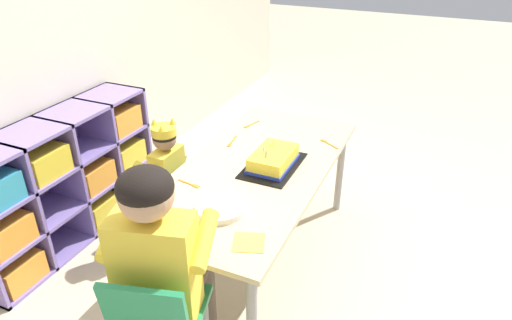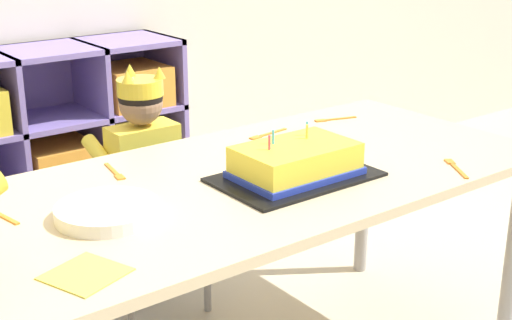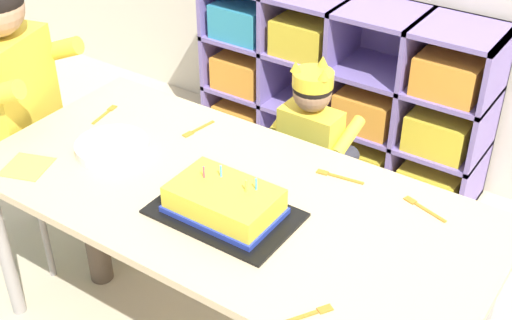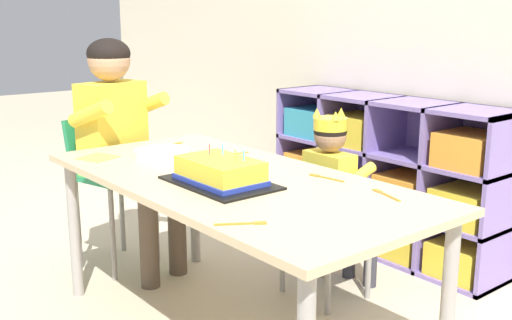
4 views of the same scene
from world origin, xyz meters
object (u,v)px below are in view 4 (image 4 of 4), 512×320
(birthday_cake_on_tray, at_px, (220,173))
(fork_by_napkin, at_px, (385,194))
(classroom_chair_blue, at_px, (317,219))
(fork_near_child_seat, at_px, (232,154))
(child_with_crown, at_px, (336,181))
(adult_helper_seated, at_px, (122,129))
(activity_table, at_px, (231,193))
(fork_beside_plate_stack, at_px, (244,224))
(classroom_chair_adult_side, at_px, (108,172))
(paper_plate_stack, at_px, (163,153))
(fork_near_cake_tray, at_px, (172,144))
(fork_scattered_mid_table, at_px, (324,177))

(birthday_cake_on_tray, distance_m, fork_by_napkin, 0.55)
(classroom_chair_blue, bearing_deg, fork_near_child_seat, 45.82)
(child_with_crown, bearing_deg, birthday_cake_on_tray, 98.20)
(child_with_crown, relative_size, adult_helper_seated, 0.75)
(activity_table, height_order, fork_beside_plate_stack, fork_beside_plate_stack)
(activity_table, relative_size, adult_helper_seated, 1.42)
(classroom_chair_blue, bearing_deg, fork_beside_plate_stack, 122.59)
(classroom_chair_adult_side, xyz_separation_m, paper_plate_stack, (0.51, -0.00, 0.18))
(fork_near_child_seat, bearing_deg, fork_beside_plate_stack, -115.56)
(classroom_chair_blue, height_order, fork_near_cake_tray, fork_near_cake_tray)
(fork_near_cake_tray, xyz_separation_m, fork_scattered_mid_table, (0.83, 0.11, 0.00))
(child_with_crown, bearing_deg, classroom_chair_adult_side, 34.15)
(birthday_cake_on_tray, distance_m, fork_near_child_seat, 0.46)
(child_with_crown, distance_m, birthday_cake_on_tray, 0.68)
(fork_scattered_mid_table, xyz_separation_m, fork_near_child_seat, (-0.50, -0.02, 0.00))
(birthday_cake_on_tray, distance_m, fork_scattered_mid_table, 0.37)
(classroom_chair_blue, relative_size, adult_helper_seated, 0.56)
(activity_table, relative_size, paper_plate_stack, 6.74)
(fork_scattered_mid_table, relative_size, fork_near_child_seat, 1.11)
(adult_helper_seated, distance_m, fork_by_napkin, 1.34)
(fork_near_cake_tray, distance_m, fork_beside_plate_stack, 1.11)
(adult_helper_seated, xyz_separation_m, fork_near_cake_tray, (0.22, 0.13, -0.05))
(birthday_cake_on_tray, relative_size, fork_by_napkin, 2.83)
(fork_beside_plate_stack, height_order, fork_near_child_seat, same)
(fork_near_cake_tray, distance_m, fork_near_child_seat, 0.33)
(classroom_chair_blue, distance_m, fork_near_cake_tray, 0.72)
(fork_near_child_seat, bearing_deg, fork_near_cake_tray, 114.52)
(adult_helper_seated, height_order, fork_near_cake_tray, adult_helper_seated)
(classroom_chair_blue, height_order, fork_scattered_mid_table, fork_scattered_mid_table)
(classroom_chair_blue, bearing_deg, fork_by_napkin, 157.35)
(activity_table, distance_m, fork_beside_plate_stack, 0.51)
(fork_near_cake_tray, bearing_deg, fork_scattered_mid_table, 87.08)
(classroom_chair_adult_side, distance_m, fork_by_napkin, 1.46)
(fork_by_napkin, xyz_separation_m, fork_near_child_seat, (-0.77, -0.02, -0.00))
(fork_near_child_seat, bearing_deg, paper_plate_stack, 159.32)
(classroom_chair_blue, bearing_deg, fork_near_cake_tray, 31.30)
(classroom_chair_adult_side, height_order, fork_scattered_mid_table, classroom_chair_adult_side)
(classroom_chair_adult_side, height_order, adult_helper_seated, adult_helper_seated)
(fork_near_cake_tray, distance_m, fork_by_napkin, 1.10)
(classroom_chair_adult_side, height_order, paper_plate_stack, classroom_chair_adult_side)
(activity_table, height_order, fork_by_napkin, fork_by_napkin)
(classroom_chair_adult_side, bearing_deg, paper_plate_stack, -105.43)
(fork_near_child_seat, bearing_deg, birthday_cake_on_tray, -122.81)
(birthday_cake_on_tray, bearing_deg, fork_near_cake_tray, 161.82)
(activity_table, xyz_separation_m, fork_near_cake_tray, (-0.61, 0.13, 0.06))
(birthday_cake_on_tray, bearing_deg, child_with_crown, 97.48)
(fork_scattered_mid_table, distance_m, fork_beside_plate_stack, 0.56)
(activity_table, bearing_deg, adult_helper_seated, 179.53)
(activity_table, distance_m, child_with_crown, 0.58)
(fork_beside_plate_stack, bearing_deg, paper_plate_stack, -74.12)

